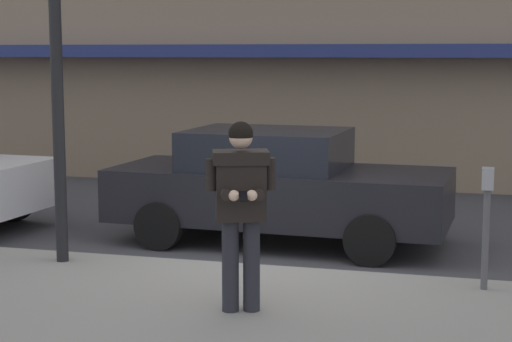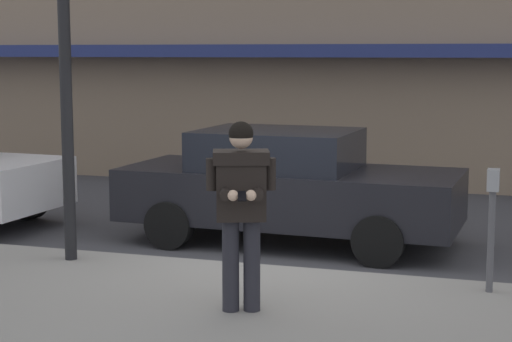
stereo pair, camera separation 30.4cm
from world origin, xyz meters
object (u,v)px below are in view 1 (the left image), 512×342
object	(u,v)px
parked_sedan_mid	(277,185)
man_texting_on_phone	(241,196)
street_lamp_post	(54,2)
parking_meter	(487,210)

from	to	relation	value
parked_sedan_mid	man_texting_on_phone	bearing A→B (deg)	-81.54
parked_sedan_mid	street_lamp_post	world-z (taller)	street_lamp_post
man_texting_on_phone	street_lamp_post	size ratio (longest dim) A/B	0.37
parked_sedan_mid	man_texting_on_phone	world-z (taller)	man_texting_on_phone
parked_sedan_mid	parking_meter	size ratio (longest dim) A/B	3.60
man_texting_on_phone	parking_meter	bearing A→B (deg)	31.92
man_texting_on_phone	street_lamp_post	bearing A→B (deg)	152.66
parked_sedan_mid	man_texting_on_phone	size ratio (longest dim) A/B	2.54
parked_sedan_mid	parking_meter	world-z (taller)	parked_sedan_mid
parked_sedan_mid	street_lamp_post	size ratio (longest dim) A/B	0.94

